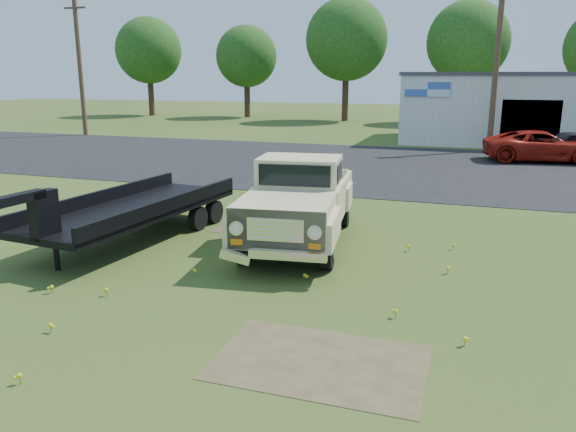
# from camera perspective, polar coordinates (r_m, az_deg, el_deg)

# --- Properties ---
(ground) EXTENTS (140.00, 140.00, 0.00)m
(ground) POSITION_cam_1_polar(r_m,az_deg,el_deg) (11.31, -0.03, -6.51)
(ground) COLOR #354E19
(ground) RESTS_ON ground
(asphalt_lot) EXTENTS (90.00, 14.00, 0.02)m
(asphalt_lot) POSITION_cam_1_polar(r_m,az_deg,el_deg) (25.57, 10.85, 4.92)
(asphalt_lot) COLOR black
(asphalt_lot) RESTS_ON ground
(dirt_patch_a) EXTENTS (3.00, 2.00, 0.01)m
(dirt_patch_a) POSITION_cam_1_polar(r_m,az_deg,el_deg) (8.30, 3.26, -14.62)
(dirt_patch_a) COLOR #4D4329
(dirt_patch_a) RESTS_ON ground
(dirt_patch_b) EXTENTS (2.20, 1.60, 0.01)m
(dirt_patch_b) POSITION_cam_1_polar(r_m,az_deg,el_deg) (15.10, -2.96, -1.20)
(dirt_patch_b) COLOR #4D4329
(dirt_patch_b) RESTS_ON ground
(commercial_building) EXTENTS (14.20, 8.20, 4.15)m
(commercial_building) POSITION_cam_1_polar(r_m,az_deg,el_deg) (37.16, 23.04, 10.14)
(commercial_building) COLOR beige
(commercial_building) RESTS_ON ground
(utility_pole_west) EXTENTS (1.60, 0.30, 9.00)m
(utility_pole_west) POSITION_cam_1_polar(r_m,az_deg,el_deg) (40.87, -20.39, 14.16)
(utility_pole_west) COLOR #462E20
(utility_pole_west) RESTS_ON ground
(utility_pole_mid) EXTENTS (1.60, 0.30, 9.00)m
(utility_pole_mid) POSITION_cam_1_polar(r_m,az_deg,el_deg) (32.04, 20.42, 14.39)
(utility_pole_mid) COLOR #462E20
(utility_pole_mid) RESTS_ON ground
(treeline_a) EXTENTS (6.40, 6.40, 9.52)m
(treeline_a) POSITION_cam_1_polar(r_m,az_deg,el_deg) (59.10, -13.99, 15.99)
(treeline_a) COLOR #3B261B
(treeline_a) RESTS_ON ground
(treeline_b) EXTENTS (5.76, 5.76, 8.57)m
(treeline_b) POSITION_cam_1_polar(r_m,az_deg,el_deg) (55.35, -4.24, 15.85)
(treeline_b) COLOR #3B261B
(treeline_b) RESTS_ON ground
(treeline_c) EXTENTS (7.04, 7.04, 10.47)m
(treeline_c) POSITION_cam_1_polar(r_m,az_deg,el_deg) (50.90, 5.97, 17.40)
(treeline_c) COLOR #3B261B
(treeline_c) RESTS_ON ground
(treeline_d) EXTENTS (6.72, 6.72, 10.00)m
(treeline_d) POSITION_cam_1_polar(r_m,az_deg,el_deg) (50.61, 17.82, 16.48)
(treeline_d) COLOR #3B261B
(treeline_d) RESTS_ON ground
(vintage_pickup_truck) EXTENTS (3.01, 6.09, 2.12)m
(vintage_pickup_truck) POSITION_cam_1_polar(r_m,az_deg,el_deg) (13.50, 1.18, 1.61)
(vintage_pickup_truck) COLOR beige
(vintage_pickup_truck) RESTS_ON ground
(flatbed_trailer) EXTENTS (2.85, 6.76, 1.79)m
(flatbed_trailer) POSITION_cam_1_polar(r_m,az_deg,el_deg) (14.32, -15.47, 1.15)
(flatbed_trailer) COLOR black
(flatbed_trailer) RESTS_ON ground
(red_pickup) EXTENTS (5.50, 3.23, 1.44)m
(red_pickup) POSITION_cam_1_polar(r_m,az_deg,el_deg) (29.10, 24.34, 6.45)
(red_pickup) COLOR maroon
(red_pickup) RESTS_ON ground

